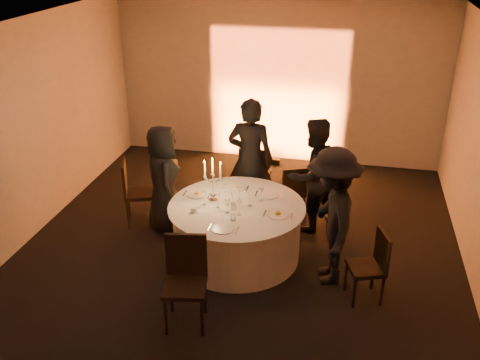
% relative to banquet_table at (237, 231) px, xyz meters
% --- Properties ---
extents(floor, '(7.00, 7.00, 0.00)m').
position_rel_banquet_table_xyz_m(floor, '(0.00, 0.00, -0.38)').
color(floor, black).
rests_on(floor, ground).
extents(ceiling, '(7.00, 7.00, 0.00)m').
position_rel_banquet_table_xyz_m(ceiling, '(0.00, 0.00, 2.62)').
color(ceiling, silver).
rests_on(ceiling, wall_back).
extents(wall_back, '(7.00, 0.00, 7.00)m').
position_rel_banquet_table_xyz_m(wall_back, '(0.00, 3.50, 1.12)').
color(wall_back, '#B9B2AC').
rests_on(wall_back, floor).
extents(wall_front, '(7.00, 0.00, 7.00)m').
position_rel_banquet_table_xyz_m(wall_front, '(0.00, -3.50, 1.12)').
color(wall_front, '#B9B2AC').
rests_on(wall_front, floor).
extents(wall_left, '(0.00, 7.00, 7.00)m').
position_rel_banquet_table_xyz_m(wall_left, '(-3.00, 0.00, 1.12)').
color(wall_left, '#B9B2AC').
rests_on(wall_left, floor).
extents(uplighter_fixture, '(0.25, 0.12, 0.10)m').
position_rel_banquet_table_xyz_m(uplighter_fixture, '(0.00, 3.20, -0.33)').
color(uplighter_fixture, black).
rests_on(uplighter_fixture, floor).
extents(banquet_table, '(1.80, 1.80, 0.77)m').
position_rel_banquet_table_xyz_m(banquet_table, '(0.00, 0.00, 0.00)').
color(banquet_table, black).
rests_on(banquet_table, floor).
extents(chair_left, '(0.56, 0.56, 0.99)m').
position_rel_banquet_table_xyz_m(chair_left, '(-1.70, 0.58, 0.18)').
color(chair_left, black).
rests_on(chair_left, floor).
extents(chair_back_left, '(0.45, 0.45, 1.01)m').
position_rel_banquet_table_xyz_m(chair_back_left, '(-0.05, 1.50, 0.18)').
color(chair_back_left, black).
rests_on(chair_back_left, floor).
extents(chair_back_right, '(0.51, 0.51, 0.87)m').
position_rel_banquet_table_xyz_m(chair_back_right, '(0.59, 1.19, 0.10)').
color(chair_back_right, black).
rests_on(chair_back_right, floor).
extents(chair_right, '(0.50, 0.49, 0.89)m').
position_rel_banquet_table_xyz_m(chair_right, '(1.75, -0.55, 0.11)').
color(chair_right, black).
rests_on(chair_right, floor).
extents(chair_front, '(0.53, 0.53, 1.05)m').
position_rel_banquet_table_xyz_m(chair_front, '(-0.27, -1.37, 0.21)').
color(chair_front, black).
rests_on(chair_front, floor).
extents(guest_left, '(0.78, 0.92, 1.59)m').
position_rel_banquet_table_xyz_m(guest_left, '(-1.20, 0.55, 0.41)').
color(guest_left, black).
rests_on(guest_left, floor).
extents(guest_back_left, '(0.71, 0.48, 1.89)m').
position_rel_banquet_table_xyz_m(guest_back_left, '(-0.04, 1.14, 0.56)').
color(guest_back_left, black).
rests_on(guest_back_left, floor).
extents(guest_back_right, '(1.04, 1.03, 1.70)m').
position_rel_banquet_table_xyz_m(guest_back_right, '(0.90, 0.98, 0.47)').
color(guest_back_right, black).
rests_on(guest_back_right, floor).
extents(guest_right, '(0.87, 1.25, 1.77)m').
position_rel_banquet_table_xyz_m(guest_right, '(1.23, -0.25, 0.50)').
color(guest_right, black).
rests_on(guest_right, floor).
extents(plate_left, '(0.36, 0.27, 0.08)m').
position_rel_banquet_table_xyz_m(plate_left, '(-0.60, 0.19, 0.40)').
color(plate_left, white).
rests_on(plate_left, banquet_table).
extents(plate_back_left, '(0.36, 0.29, 0.01)m').
position_rel_banquet_table_xyz_m(plate_back_left, '(-0.13, 0.52, 0.39)').
color(plate_back_left, white).
rests_on(plate_back_left, banquet_table).
extents(plate_back_right, '(0.35, 0.27, 0.01)m').
position_rel_banquet_table_xyz_m(plate_back_right, '(0.36, 0.39, 0.39)').
color(plate_back_right, white).
rests_on(plate_back_right, banquet_table).
extents(plate_right, '(0.36, 0.27, 0.08)m').
position_rel_banquet_table_xyz_m(plate_right, '(0.56, -0.13, 0.40)').
color(plate_right, white).
rests_on(plate_right, banquet_table).
extents(plate_front, '(0.36, 0.27, 0.01)m').
position_rel_banquet_table_xyz_m(plate_front, '(-0.03, -0.62, 0.39)').
color(plate_front, white).
rests_on(plate_front, banquet_table).
extents(coffee_cup, '(0.11, 0.11, 0.07)m').
position_rel_banquet_table_xyz_m(coffee_cup, '(-0.50, -0.28, 0.42)').
color(coffee_cup, white).
rests_on(coffee_cup, banquet_table).
extents(candelabra, '(0.26, 0.13, 0.63)m').
position_rel_banquet_table_xyz_m(candelabra, '(-0.34, 0.08, 0.60)').
color(candelabra, silver).
rests_on(candelabra, banquet_table).
extents(wine_glass_a, '(0.07, 0.07, 0.19)m').
position_rel_banquet_table_xyz_m(wine_glass_a, '(-0.42, -0.06, 0.52)').
color(wine_glass_a, silver).
rests_on(wine_glass_a, banquet_table).
extents(wine_glass_b, '(0.07, 0.07, 0.19)m').
position_rel_banquet_table_xyz_m(wine_glass_b, '(-0.23, -0.09, 0.52)').
color(wine_glass_b, silver).
rests_on(wine_glass_b, banquet_table).
extents(wine_glass_c, '(0.07, 0.07, 0.19)m').
position_rel_banquet_table_xyz_m(wine_glass_c, '(0.29, 0.20, 0.52)').
color(wine_glass_c, silver).
rests_on(wine_glass_c, banquet_table).
extents(wine_glass_d, '(0.07, 0.07, 0.19)m').
position_rel_banquet_table_xyz_m(wine_glass_d, '(-0.07, -0.21, 0.52)').
color(wine_glass_d, silver).
rests_on(wine_glass_d, banquet_table).
extents(wine_glass_e, '(0.07, 0.07, 0.19)m').
position_rel_banquet_table_xyz_m(wine_glass_e, '(0.08, -0.23, 0.52)').
color(wine_glass_e, silver).
rests_on(wine_glass_e, banquet_table).
extents(wine_glass_f, '(0.07, 0.07, 0.19)m').
position_rel_banquet_table_xyz_m(wine_glass_f, '(0.17, 0.04, 0.52)').
color(wine_glass_f, silver).
rests_on(wine_glass_f, banquet_table).
extents(wine_glass_g, '(0.07, 0.07, 0.19)m').
position_rel_banquet_table_xyz_m(wine_glass_g, '(0.00, 0.17, 0.52)').
color(wine_glass_g, silver).
rests_on(wine_glass_g, banquet_table).
extents(wine_glass_h, '(0.07, 0.07, 0.19)m').
position_rel_banquet_table_xyz_m(wine_glass_h, '(-0.05, -0.00, 0.52)').
color(wine_glass_h, silver).
rests_on(wine_glass_h, banquet_table).
extents(wine_glass_i, '(0.07, 0.07, 0.19)m').
position_rel_banquet_table_xyz_m(wine_glass_i, '(-0.13, -0.00, 0.52)').
color(wine_glass_i, silver).
rests_on(wine_glass_i, banquet_table).
extents(tumbler_a, '(0.07, 0.07, 0.09)m').
position_rel_banquet_table_xyz_m(tumbler_a, '(-0.02, -0.11, 0.43)').
color(tumbler_a, silver).
rests_on(tumbler_a, banquet_table).
extents(tumbler_b, '(0.07, 0.07, 0.09)m').
position_rel_banquet_table_xyz_m(tumbler_b, '(0.04, -0.39, 0.43)').
color(tumbler_b, silver).
rests_on(tumbler_b, banquet_table).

